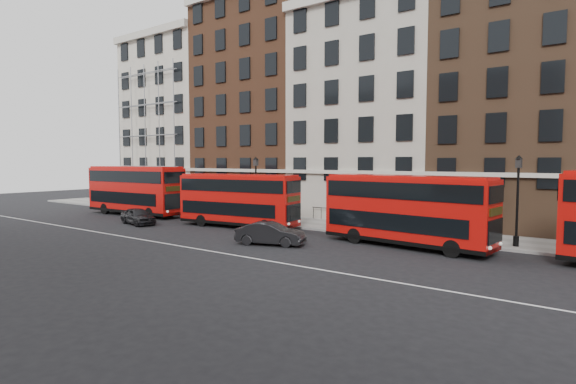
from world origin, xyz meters
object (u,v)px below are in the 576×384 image
Objects in this scene: car_front at (270,234)px; bus_a at (135,189)px; bus_b at (238,199)px; bus_c at (406,209)px; car_rear at (138,216)px.

bus_a is at bearing 59.12° from car_front.
bus_c reaches higher than bus_b.
bus_b is 8.55m from car_rear.
bus_a is 26.54m from bus_c.
bus_c is 21.42m from car_rear.
bus_b is at bearing 38.42° from car_front.
car_rear is at bearing -35.19° from bus_a.
bus_c reaches higher than car_front.
bus_a reaches higher than car_rear.
bus_c is at bearing -6.91° from bus_b.
car_rear is (-7.59, -3.62, -1.53)m from bus_b.
car_front reaches higher than car_rear.
bus_a reaches higher than bus_b.
bus_a is 2.62× the size of car_front.
bus_a is at bearing 68.29° from car_rear.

